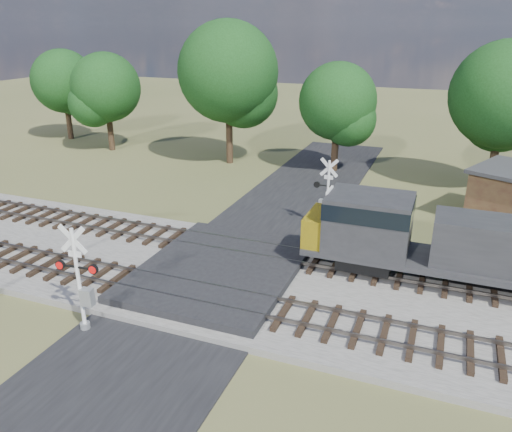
% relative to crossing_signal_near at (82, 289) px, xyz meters
% --- Properties ---
extents(ground, '(160.00, 160.00, 0.00)m').
position_rel_crossing_signal_near_xyz_m(ground, '(2.96, 5.40, -1.86)').
color(ground, '#4B522B').
rests_on(ground, ground).
extents(ballast_bed, '(140.00, 10.00, 0.30)m').
position_rel_crossing_signal_near_xyz_m(ballast_bed, '(12.96, 5.90, -1.71)').
color(ballast_bed, gray).
rests_on(ballast_bed, ground).
extents(road, '(7.00, 60.00, 0.08)m').
position_rel_crossing_signal_near_xyz_m(road, '(2.96, 5.40, -1.82)').
color(road, black).
rests_on(road, ground).
extents(crossing_panel, '(7.00, 9.00, 0.62)m').
position_rel_crossing_signal_near_xyz_m(crossing_panel, '(2.96, 5.90, -1.54)').
color(crossing_panel, '#262628').
rests_on(crossing_panel, ground).
extents(track_near, '(140.00, 2.60, 0.33)m').
position_rel_crossing_signal_near_xyz_m(track_near, '(6.08, 3.40, -1.44)').
color(track_near, black).
rests_on(track_near, ballast_bed).
extents(track_far, '(140.00, 2.60, 0.33)m').
position_rel_crossing_signal_near_xyz_m(track_far, '(6.08, 8.40, -1.44)').
color(track_far, black).
rests_on(track_far, ballast_bed).
extents(crossing_signal_near, '(1.80, 0.41, 4.46)m').
position_rel_crossing_signal_near_xyz_m(crossing_signal_near, '(0.00, 0.00, 0.00)').
color(crossing_signal_near, silver).
rests_on(crossing_signal_near, ground).
extents(crossing_signal_far, '(1.72, 0.38, 4.27)m').
position_rel_crossing_signal_near_xyz_m(crossing_signal_far, '(6.13, 13.57, -0.08)').
color(crossing_signal_far, silver).
rests_on(crossing_signal_far, ground).
extents(treeline, '(81.32, 11.17, 11.83)m').
position_rel_crossing_signal_near_xyz_m(treeline, '(14.03, 26.19, 4.92)').
color(treeline, black).
rests_on(treeline, ground).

